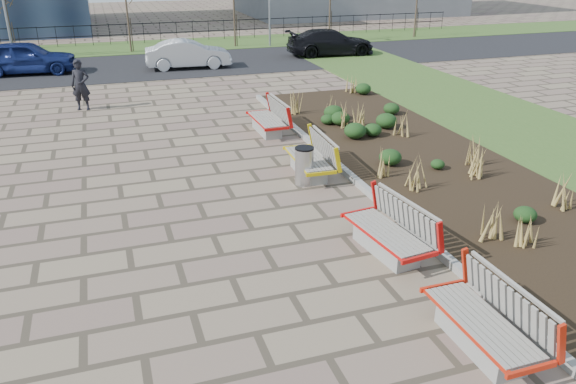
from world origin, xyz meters
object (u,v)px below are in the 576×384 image
object	(u,v)px
bench_a	(482,319)
pedestrian	(81,85)
car_blue	(26,57)
bench_d	(267,117)
bench_b	(387,229)
bench_c	(308,156)
litter_bin	(304,166)
car_silver	(188,54)
car_black	(331,42)

from	to	relation	value
bench_a	pedestrian	xyz separation A→B (m)	(-5.51, 15.73, 0.40)
car_blue	bench_d	bearing A→B (deg)	-141.50
bench_d	pedestrian	distance (m)	7.29
bench_d	bench_b	bearing A→B (deg)	-90.97
pedestrian	car_blue	distance (m)	7.81
bench_c	pedestrian	xyz separation A→B (m)	(-5.51, 8.54, 0.40)
litter_bin	bench_b	bearing A→B (deg)	-85.27
bench_b	car_silver	distance (m)	19.24
bench_d	pedestrian	size ratio (longest dim) A/B	1.17
car_blue	bench_c	bearing A→B (deg)	-148.19
bench_b	bench_d	distance (m)	8.05
litter_bin	car_black	distance (m)	18.28
bench_d	pedestrian	bearing A→B (deg)	138.27
car_blue	car_black	world-z (taller)	car_blue
car_blue	pedestrian	bearing A→B (deg)	-156.39
bench_c	litter_bin	xyz separation A→B (m)	(-0.31, -0.54, -0.03)
bench_c	car_silver	size ratio (longest dim) A/B	0.52
bench_c	car_silver	bearing A→B (deg)	95.01
bench_b	bench_c	bearing A→B (deg)	82.94
litter_bin	pedestrian	bearing A→B (deg)	119.81
bench_b	car_black	size ratio (longest dim) A/B	0.44
pedestrian	car_black	xyz separation A→B (m)	(12.73, 7.58, -0.19)
car_black	bench_a	bearing A→B (deg)	166.06
bench_c	litter_bin	distance (m)	0.62
bench_d	litter_bin	size ratio (longest dim) A/B	2.26
bench_b	pedestrian	xyz separation A→B (m)	(-5.51, 12.80, 0.40)
bench_a	pedestrian	world-z (taller)	pedestrian
bench_d	car_blue	distance (m)	14.54
bench_a	bench_c	world-z (taller)	same
car_blue	car_silver	bearing A→B (deg)	-92.43
bench_c	bench_a	bearing A→B (deg)	-87.54
bench_b	bench_c	world-z (taller)	same
pedestrian	bench_c	bearing A→B (deg)	-43.86
bench_b	bench_c	distance (m)	4.26
pedestrian	car_silver	world-z (taller)	pedestrian
bench_d	pedestrian	xyz separation A→B (m)	(-5.51, 4.75, 0.40)
litter_bin	bench_c	bearing A→B (deg)	60.19
bench_a	litter_bin	xyz separation A→B (m)	(-0.31, 6.65, -0.03)
bench_a	car_silver	distance (m)	22.17
bench_c	car_black	world-z (taller)	car_black
bench_b	bench_d	world-z (taller)	same
pedestrian	car_blue	world-z (taller)	pedestrian
bench_a	litter_bin	size ratio (longest dim) A/B	2.26
pedestrian	car_black	size ratio (longest dim) A/B	0.38
bench_b	litter_bin	world-z (taller)	bench_b
bench_a	car_black	xyz separation A→B (m)	(7.22, 23.31, 0.21)
bench_c	pedestrian	bearing A→B (deg)	125.29
car_blue	car_black	size ratio (longest dim) A/B	0.93
litter_bin	car_black	xyz separation A→B (m)	(7.53, 16.65, 0.24)
bench_a	bench_b	bearing A→B (deg)	89.60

